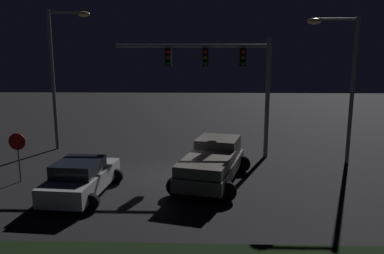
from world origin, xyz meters
The scene contains 7 objects.
ground_plane centered at (0.00, 0.00, 0.00)m, with size 80.00×80.00×0.00m, color black.
pickup_truck centered at (2.08, -0.85, 1.00)m, with size 3.78×5.73×1.80m.
car_sedan centered at (-3.27, -2.70, 0.74)m, with size 2.71×4.53×1.51m.
traffic_signal_gantry centered at (2.69, 3.37, 4.90)m, with size 8.32×0.56×6.50m.
street_lamp_left centered at (-6.76, 4.90, 5.13)m, with size 2.50×0.44×8.16m.
street_lamp_right centered at (8.68, 2.26, 4.78)m, with size 2.59×0.44×7.50m.
stop_sign centered at (-6.58, -1.14, 1.56)m, with size 0.76×0.08×2.23m.
Camera 1 is at (1.61, -16.81, 5.56)m, focal length 34.65 mm.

